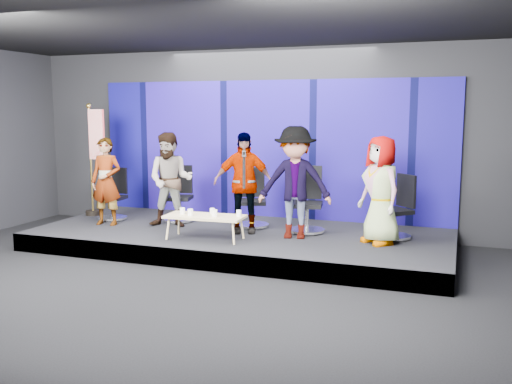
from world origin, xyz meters
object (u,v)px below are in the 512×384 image
(panelist_a, at_px, (106,181))
(mug_c, at_px, (212,211))
(chair_d, at_px, (307,211))
(panelist_d, at_px, (295,183))
(chair_b, at_px, (179,203))
(panelist_e, at_px, (381,190))
(chair_c, at_px, (253,207))
(chair_e, at_px, (397,218))
(mug_e, at_px, (239,213))
(panelist_b, at_px, (171,180))
(flag_stand, at_px, (95,157))
(mug_d, at_px, (214,213))
(chair_a, at_px, (114,203))
(mug_b, at_px, (190,212))
(mug_a, at_px, (182,211))
(coffee_table, at_px, (205,217))

(panelist_a, relative_size, mug_c, 16.81)
(chair_d, bearing_deg, panelist_d, -108.59)
(chair_b, xyz_separation_m, panelist_e, (3.74, -0.53, 0.49))
(chair_c, distance_m, chair_e, 2.50)
(chair_e, relative_size, mug_e, 10.55)
(panelist_b, height_order, flag_stand, flag_stand)
(mug_e, bearing_deg, chair_b, 146.17)
(mug_d, distance_m, flag_stand, 3.32)
(chair_b, relative_size, mug_d, 9.57)
(chair_a, distance_m, mug_b, 2.34)
(mug_c, bearing_deg, panelist_b, 152.08)
(mug_a, relative_size, flag_stand, 0.05)
(panelist_d, height_order, mug_c, panelist_d)
(mug_a, distance_m, mug_b, 0.19)
(panelist_a, xyz_separation_m, chair_d, (3.54, 0.63, -0.42))
(panelist_d, xyz_separation_m, panelist_e, (1.34, 0.07, -0.07))
(panelist_a, distance_m, panelist_e, 4.81)
(chair_a, relative_size, coffee_table, 0.75)
(chair_e, distance_m, mug_d, 2.92)
(panelist_b, relative_size, chair_d, 1.50)
(coffee_table, bearing_deg, chair_a, 158.09)
(chair_e, bearing_deg, mug_e, -112.16)
(panelist_b, xyz_separation_m, panelist_d, (2.30, -0.11, 0.07))
(chair_d, distance_m, mug_c, 1.63)
(chair_a, xyz_separation_m, panelist_d, (3.63, -0.34, 0.58))
(mug_b, height_order, mug_e, mug_b)
(chair_d, distance_m, flag_stand, 4.31)
(chair_b, xyz_separation_m, chair_e, (3.94, -0.08, -0.00))
(chair_d, relative_size, panelist_d, 0.62)
(chair_b, bearing_deg, coffee_table, -61.30)
(mug_e, bearing_deg, panelist_b, 158.80)
(chair_b, bearing_deg, mug_a, -73.70)
(chair_c, distance_m, panelist_e, 2.40)
(coffee_table, bearing_deg, panelist_d, 24.34)
(mug_d, height_order, flag_stand, flag_stand)
(coffee_table, bearing_deg, chair_d, 38.22)
(panelist_d, xyz_separation_m, flag_stand, (-4.16, 0.54, 0.25))
(panelist_d, xyz_separation_m, mug_d, (-1.13, -0.62, -0.46))
(mug_e, distance_m, flag_stand, 3.60)
(panelist_a, xyz_separation_m, chair_e, (5.01, 0.66, -0.44))
(chair_a, distance_m, flag_stand, 1.01)
(chair_b, relative_size, mug_a, 10.10)
(chair_d, bearing_deg, coffee_table, -151.75)
(chair_a, relative_size, panelist_e, 0.58)
(mug_b, relative_size, mug_d, 0.96)
(chair_c, distance_m, panelist_d, 1.25)
(mug_b, xyz_separation_m, mug_d, (0.39, 0.06, 0.00))
(chair_c, xyz_separation_m, panelist_d, (0.95, -0.60, 0.56))
(panelist_d, distance_m, chair_e, 1.73)
(mug_a, distance_m, mug_d, 0.57)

